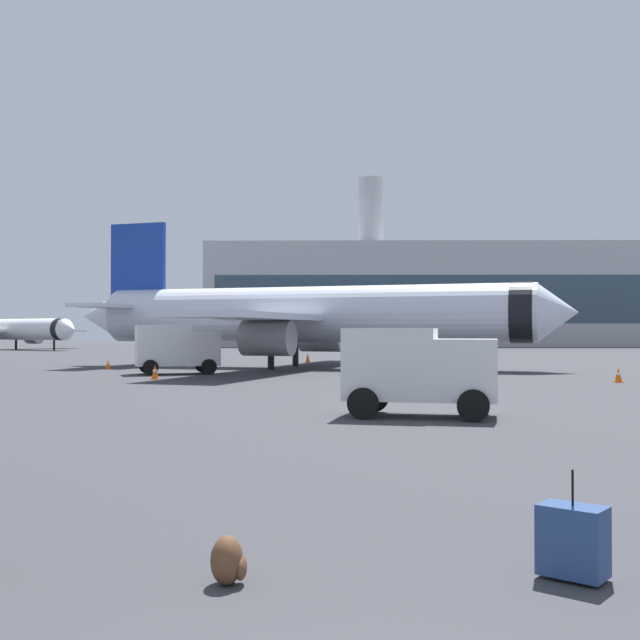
{
  "coord_description": "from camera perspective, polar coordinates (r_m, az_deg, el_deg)",
  "views": [
    {
      "loc": [
        -0.16,
        -3.84,
        2.48
      ],
      "look_at": [
        -0.56,
        29.78,
        3.0
      ],
      "focal_mm": 43.95,
      "sensor_mm": 36.0,
      "label": 1
    }
  ],
  "objects": [
    {
      "name": "safety_cone_mid",
      "position": [
        41.41,
        20.9,
        -3.76
      ],
      "size": [
        0.44,
        0.44,
        0.73
      ],
      "color": "#F2590C",
      "rests_on": "ground"
    },
    {
      "name": "safety_cone_outer",
      "position": [
        54.15,
        -15.19,
        -3.14
      ],
      "size": [
        0.44,
        0.44,
        0.65
      ],
      "color": "#F2590C",
      "rests_on": "ground"
    },
    {
      "name": "airplane_at_gate",
      "position": [
        53.58,
        -0.89,
        0.37
      ],
      "size": [
        35.03,
        31.98,
        10.5
      ],
      "color": "silver",
      "rests_on": "ground"
    },
    {
      "name": "airplane_taxiing",
      "position": [
        118.41,
        -21.6,
        -0.66
      ],
      "size": [
        24.61,
        22.8,
        8.1
      ],
      "color": "white",
      "rests_on": "ground"
    },
    {
      "name": "safety_cone_far",
      "position": [
        63.8,
        -0.91,
        -2.76
      ],
      "size": [
        0.44,
        0.44,
        0.8
      ],
      "color": "#F2590C",
      "rests_on": "ground"
    },
    {
      "name": "cargo_van",
      "position": [
        23.17,
        7.17,
        -3.43
      ],
      "size": [
        4.72,
        3.09,
        2.6
      ],
      "color": "white",
      "rests_on": "ground"
    },
    {
      "name": "safety_cone_near",
      "position": [
        42.19,
        -11.92,
        -3.72
      ],
      "size": [
        0.44,
        0.44,
        0.77
      ],
      "color": "#F2590C",
      "rests_on": "ground"
    },
    {
      "name": "terminal_building",
      "position": [
        139.18,
        8.27,
        1.8
      ],
      "size": [
        78.89,
        17.49,
        29.65
      ],
      "color": "#B2B2B7",
      "rests_on": "ground"
    },
    {
      "name": "rolling_suitcase",
      "position": [
        8.53,
        17.93,
        -15.04
      ],
      "size": [
        0.75,
        0.71,
        1.1
      ],
      "color": "navy",
      "rests_on": "ground"
    },
    {
      "name": "traveller_backpack",
      "position": [
        8.09,
        -6.69,
        -17.04
      ],
      "size": [
        0.36,
        0.4,
        0.48
      ],
      "color": "brown",
      "rests_on": "ground"
    },
    {
      "name": "service_truck",
      "position": [
        47.1,
        -10.42,
        -1.93
      ],
      "size": [
        5.25,
        3.73,
        2.9
      ],
      "color": "white",
      "rests_on": "ground"
    }
  ]
}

